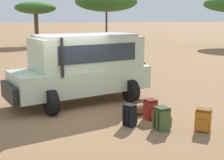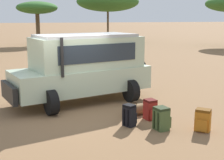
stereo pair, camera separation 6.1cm
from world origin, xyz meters
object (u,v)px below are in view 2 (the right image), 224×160
at_px(safari_vehicle, 84,66).
at_px(acacia_tree_centre_back, 37,8).
at_px(backpack_near_rear_wheel, 150,110).
at_px(duffel_bag_low_black_case, 134,110).
at_px(backpack_outermost, 129,116).
at_px(backpack_beside_front_wheel, 162,119).
at_px(backpack_cluster_center, 203,120).
at_px(acacia_tree_right_mid, 108,2).

bearing_deg(safari_vehicle, acacia_tree_centre_back, 90.50).
xyz_separation_m(safari_vehicle, backpack_near_rear_wheel, (1.49, -2.65, -0.99)).
height_order(safari_vehicle, duffel_bag_low_black_case, safari_vehicle).
bearing_deg(safari_vehicle, backpack_outermost, -77.14).
bearing_deg(backpack_beside_front_wheel, backpack_near_rear_wheel, 86.42).
height_order(backpack_beside_front_wheel, backpack_outermost, backpack_beside_front_wheel).
bearing_deg(backpack_cluster_center, acacia_tree_centre_back, 95.37).
height_order(backpack_near_rear_wheel, acacia_tree_centre_back, acacia_tree_centre_back).
xyz_separation_m(backpack_near_rear_wheel, backpack_outermost, (-0.80, -0.37, 0.00)).
bearing_deg(acacia_tree_centre_back, safari_vehicle, -89.50).
xyz_separation_m(backpack_beside_front_wheel, backpack_outermost, (-0.74, 0.52, -0.01)).
xyz_separation_m(backpack_cluster_center, acacia_tree_centre_back, (-2.67, 28.45, 3.66)).
xyz_separation_m(backpack_beside_front_wheel, duffel_bag_low_black_case, (-0.26, 1.41, -0.14)).
relative_size(safari_vehicle, backpack_near_rear_wheel, 8.89).
height_order(safari_vehicle, acacia_tree_centre_back, acacia_tree_centre_back).
bearing_deg(acacia_tree_right_mid, backpack_beside_front_wheel, -102.93).
relative_size(backpack_cluster_center, backpack_near_rear_wheel, 0.99).
relative_size(backpack_near_rear_wheel, duffel_bag_low_black_case, 0.72).
height_order(backpack_cluster_center, acacia_tree_right_mid, acacia_tree_right_mid).
bearing_deg(backpack_outermost, acacia_tree_centre_back, 91.88).
bearing_deg(backpack_near_rear_wheel, acacia_tree_centre_back, 93.59).
height_order(backpack_cluster_center, backpack_near_rear_wheel, backpack_near_rear_wheel).
height_order(safari_vehicle, backpack_near_rear_wheel, safari_vehicle).
distance_m(acacia_tree_centre_back, acacia_tree_right_mid, 8.98).
bearing_deg(backpack_outermost, safari_vehicle, 102.86).
distance_m(backpack_cluster_center, backpack_outermost, 2.00).
height_order(safari_vehicle, backpack_outermost, safari_vehicle).
bearing_deg(backpack_cluster_center, backpack_beside_front_wheel, 158.38).
bearing_deg(duffel_bag_low_black_case, acacia_tree_centre_back, 92.97).
bearing_deg(backpack_cluster_center, backpack_near_rear_wheel, 126.58).
distance_m(backpack_beside_front_wheel, acacia_tree_right_mid, 31.52).
distance_m(backpack_beside_front_wheel, duffel_bag_low_black_case, 1.44).
xyz_separation_m(safari_vehicle, backpack_beside_front_wheel, (1.43, -3.55, -0.98)).
bearing_deg(acacia_tree_centre_back, backpack_cluster_center, -84.63).
bearing_deg(backpack_outermost, backpack_beside_front_wheel, -35.24).
height_order(backpack_outermost, acacia_tree_centre_back, acacia_tree_centre_back).
xyz_separation_m(acacia_tree_centre_back, acacia_tree_right_mid, (8.62, 2.35, 0.91)).
height_order(backpack_beside_front_wheel, duffel_bag_low_black_case, backpack_beside_front_wheel).
bearing_deg(acacia_tree_right_mid, backpack_outermost, -104.49).
bearing_deg(acacia_tree_centre_back, backpack_near_rear_wheel, -86.41).
xyz_separation_m(duffel_bag_low_black_case, acacia_tree_centre_back, (-1.38, 26.63, 3.79)).
xyz_separation_m(safari_vehicle, backpack_cluster_center, (2.46, -3.96, -1.00)).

